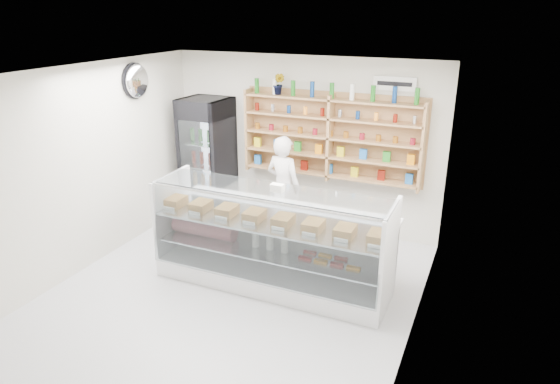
% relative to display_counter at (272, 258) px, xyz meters
% --- Properties ---
extents(room, '(5.00, 5.00, 5.00)m').
position_rel_display_counter_xyz_m(room, '(-0.36, -0.49, 1.03)').
color(room, '#B2B2B7').
rests_on(room, ground).
extents(display_counter, '(3.10, 0.93, 1.35)m').
position_rel_display_counter_xyz_m(display_counter, '(0.00, 0.00, 0.00)').
color(display_counter, white).
rests_on(display_counter, floor).
extents(shop_worker, '(0.67, 0.51, 1.66)m').
position_rel_display_counter_xyz_m(shop_worker, '(-0.46, 1.42, 0.46)').
color(shop_worker, white).
rests_on(shop_worker, floor).
extents(drinks_cooler, '(0.78, 0.76, 2.08)m').
position_rel_display_counter_xyz_m(drinks_cooler, '(-1.96, 1.65, 0.68)').
color(drinks_cooler, black).
rests_on(drinks_cooler, floor).
extents(wall_shelving, '(2.84, 0.28, 1.33)m').
position_rel_display_counter_xyz_m(wall_shelving, '(0.14, 1.85, 1.23)').
color(wall_shelving, '#A5804D').
rests_on(wall_shelving, back_wall).
extents(potted_plant, '(0.20, 0.16, 0.34)m').
position_rel_display_counter_xyz_m(potted_plant, '(-0.72, 1.85, 2.00)').
color(potted_plant, '#1E6626').
rests_on(potted_plant, wall_shelving).
extents(security_mirror, '(0.15, 0.50, 0.50)m').
position_rel_display_counter_xyz_m(security_mirror, '(-2.53, 0.71, 2.08)').
color(security_mirror, silver).
rests_on(security_mirror, left_wall).
extents(wall_sign, '(0.62, 0.03, 0.20)m').
position_rel_display_counter_xyz_m(wall_sign, '(1.04, 1.98, 2.08)').
color(wall_sign, white).
rests_on(wall_sign, back_wall).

